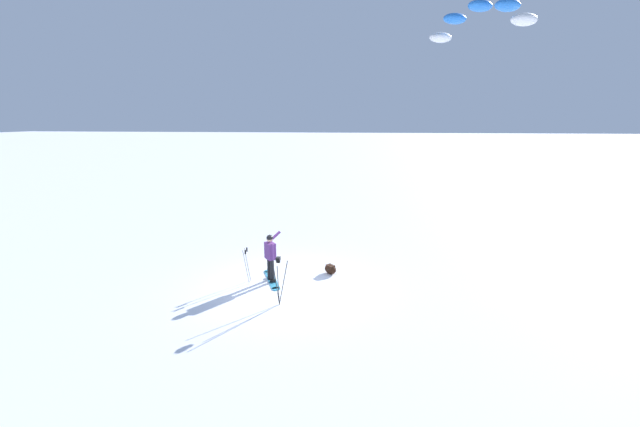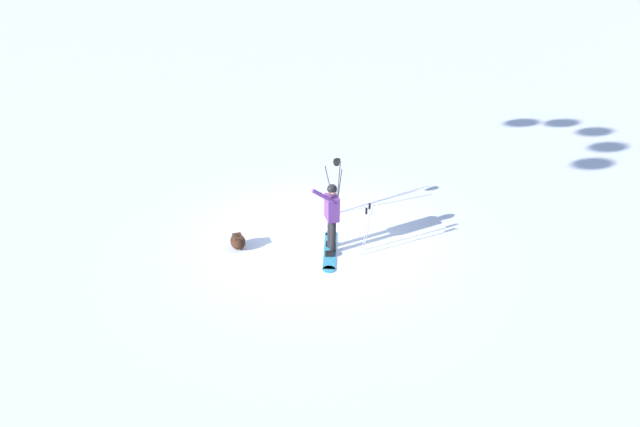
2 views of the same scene
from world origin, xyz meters
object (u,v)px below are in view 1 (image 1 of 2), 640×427
Objects in this scene: gear_bag_large at (330,269)px; camera_tripod at (279,271)px; ski_poles at (247,260)px; snowboard at (272,279)px; snowboarder at (270,253)px; traction_kite at (479,18)px.

gear_bag_large is 0.40× the size of camera_tripod.
gear_bag_large is 3.02m from ski_poles.
ski_poles is at bearing -45.20° from camera_tripod.
snowboard is 1.13m from ski_poles.
snowboard is at bearing -91.42° from snowboarder.
traction_kite is at bearing -138.76° from snowboarder.
gear_bag_large is at bearing -157.60° from ski_poles.
snowboard is at bearing 23.01° from gear_bag_large.
snowboarder is 1.40× the size of ski_poles.
traction_kite is 13.95m from camera_tripod.
traction_kite reaches higher than gear_bag_large.
ski_poles reaches higher than gear_bag_large.
snowboarder is 13.41m from traction_kite.
snowboard is 0.38× the size of traction_kite.
snowboard is 2.13m from gear_bag_large.
snowboard is at bearing 40.99° from traction_kite.
snowboarder reaches higher than ski_poles.
snowboard is at bearing -159.17° from ski_poles.
snowboarder is 1.84m from camera_tripod.
snowboarder is 2.30m from gear_bag_large.
traction_kite is 7.69× the size of gear_bag_large.
snowboarder is 0.97× the size of snowboard.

